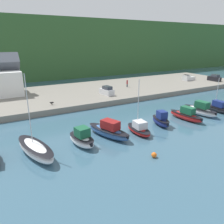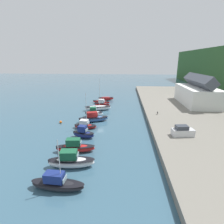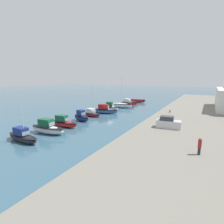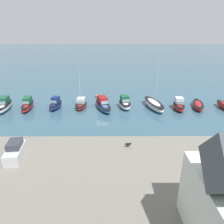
% 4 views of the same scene
% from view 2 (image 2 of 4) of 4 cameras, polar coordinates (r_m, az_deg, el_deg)
% --- Properties ---
extents(ground_plane, '(320.00, 320.00, 0.00)m').
position_cam_2_polar(ground_plane, '(46.15, -4.40, -3.22)').
color(ground_plane, '#385B70').
extents(quay_promenade, '(116.49, 24.72, 1.21)m').
position_cam_2_polar(quay_promenade, '(48.92, 26.12, -3.03)').
color(quay_promenade, gray).
rests_on(quay_promenade, ground_plane).
extents(harbor_clubhouse, '(19.44, 9.73, 10.04)m').
position_cam_2_polar(harbor_clubhouse, '(65.67, 26.05, 5.46)').
color(harbor_clubhouse, white).
rests_on(harbor_clubhouse, quay_promenade).
extents(moored_boat_0, '(2.84, 6.34, 1.39)m').
position_cam_2_polar(moored_boat_0, '(70.70, -1.96, 4.47)').
color(moored_boat_0, red).
rests_on(moored_boat_0, ground_plane).
extents(moored_boat_1, '(3.52, 6.93, 1.12)m').
position_cam_2_polar(moored_boat_1, '(65.57, -3.52, 3.35)').
color(moored_boat_1, red).
rests_on(moored_boat_1, ground_plane).
extents(moored_boat_2, '(2.57, 5.46, 2.52)m').
position_cam_2_polar(moored_boat_2, '(61.17, -3.28, 2.69)').
color(moored_boat_2, red).
rests_on(moored_boat_2, ground_plane).
extents(moored_boat_3, '(4.36, 8.85, 10.21)m').
position_cam_2_polar(moored_boat_3, '(56.38, -4.65, 1.39)').
color(moored_boat_3, white).
rests_on(moored_boat_3, ground_plane).
extents(moored_boat_4, '(3.08, 5.39, 2.69)m').
position_cam_2_polar(moored_boat_4, '(50.58, -5.96, -0.29)').
color(moored_boat_4, white).
rests_on(moored_boat_4, ground_plane).
extents(moored_boat_5, '(4.61, 8.13, 2.64)m').
position_cam_2_polar(moored_boat_5, '(46.17, -6.11, -1.99)').
color(moored_boat_5, '#33568E').
rests_on(moored_boat_5, ground_plane).
extents(moored_boat_6, '(2.60, 5.57, 8.43)m').
position_cam_2_polar(moored_boat_6, '(42.12, -8.78, -4.28)').
color(moored_boat_6, red).
rests_on(moored_boat_6, ground_plane).
extents(moored_boat_7, '(2.78, 4.96, 2.61)m').
position_cam_2_polar(moored_boat_7, '(37.15, -9.30, -6.88)').
color(moored_boat_7, navy).
rests_on(moored_boat_7, ground_plane).
extents(moored_boat_8, '(2.59, 7.06, 2.48)m').
position_cam_2_polar(moored_boat_8, '(32.06, -11.96, -11.13)').
color(moored_boat_8, red).
rests_on(moored_boat_8, ground_plane).
extents(moored_boat_9, '(2.85, 7.25, 2.74)m').
position_cam_2_polar(moored_boat_9, '(28.04, -13.24, -15.31)').
color(moored_boat_9, silver).
rests_on(moored_boat_9, ground_plane).
extents(moored_boat_10, '(2.20, 7.02, 6.82)m').
position_cam_2_polar(moored_boat_10, '(24.57, -17.49, -21.31)').
color(moored_boat_10, black).
rests_on(moored_boat_10, ground_plane).
extents(parked_car_0, '(2.28, 4.38, 2.16)m').
position_cam_2_polar(parked_car_0, '(37.27, 22.04, -5.91)').
color(parked_car_0, silver).
rests_on(parked_car_0, quay_promenade).
extents(dog_on_quay, '(0.87, 0.30, 0.68)m').
position_cam_2_polar(dog_on_quay, '(49.79, 14.67, -0.22)').
color(dog_on_quay, black).
rests_on(dog_on_quay, quay_promenade).
extents(mooring_buoy_0, '(0.67, 0.67, 0.67)m').
position_cam_2_polar(mooring_buoy_0, '(46.82, -16.41, -3.15)').
color(mooring_buoy_0, orange).
rests_on(mooring_buoy_0, ground_plane).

